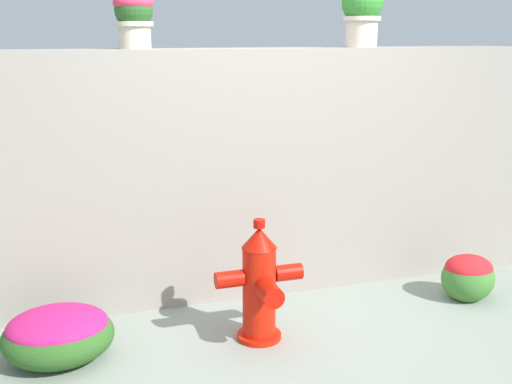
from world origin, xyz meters
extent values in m
plane|color=gray|center=(0.00, 0.00, 0.00)|extent=(24.00, 24.00, 0.00)
cube|color=gray|center=(0.00, 1.12, 0.86)|extent=(5.22, 0.40, 1.72)
cylinder|color=beige|center=(-0.82, 1.15, 1.81)|extent=(0.21, 0.21, 0.17)
cylinder|color=beige|center=(-0.82, 1.15, 1.88)|extent=(0.24, 0.24, 0.03)
sphere|color=#265421|center=(-0.82, 1.15, 1.96)|extent=(0.25, 0.25, 0.25)
ellipsoid|color=#E1304E|center=(-0.82, 1.15, 2.01)|extent=(0.26, 0.26, 0.14)
cylinder|color=beige|center=(0.77, 1.11, 1.83)|extent=(0.23, 0.23, 0.21)
cylinder|color=beige|center=(0.77, 1.11, 1.92)|extent=(0.27, 0.27, 0.03)
sphere|color=#31822B|center=(0.77, 1.11, 2.03)|extent=(0.29, 0.29, 0.29)
cylinder|color=red|center=(-0.24, 0.32, 0.01)|extent=(0.27, 0.27, 0.03)
cylinder|color=red|center=(-0.24, 0.32, 0.29)|extent=(0.20, 0.20, 0.59)
cone|color=red|center=(-0.24, 0.32, 0.65)|extent=(0.21, 0.21, 0.12)
cylinder|color=red|center=(-0.24, 0.32, 0.74)|extent=(0.07, 0.07, 0.05)
cylinder|color=red|center=(-0.43, 0.32, 0.41)|extent=(0.17, 0.10, 0.10)
cylinder|color=red|center=(-0.06, 0.32, 0.41)|extent=(0.17, 0.10, 0.10)
cylinder|color=red|center=(-0.24, 0.13, 0.38)|extent=(0.12, 0.18, 0.12)
ellipsoid|color=#2C5920|center=(-1.41, 0.42, 0.14)|extent=(0.63, 0.57, 0.31)
ellipsoid|color=#C11D66|center=(-1.41, 0.42, 0.21)|extent=(0.57, 0.51, 0.17)
ellipsoid|color=#3E7930|center=(1.34, 0.45, 0.15)|extent=(0.38, 0.34, 0.34)
ellipsoid|color=red|center=(1.34, 0.45, 0.23)|extent=(0.34, 0.30, 0.18)
camera|label=1|loc=(-1.34, -3.09, 1.83)|focal=44.66mm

